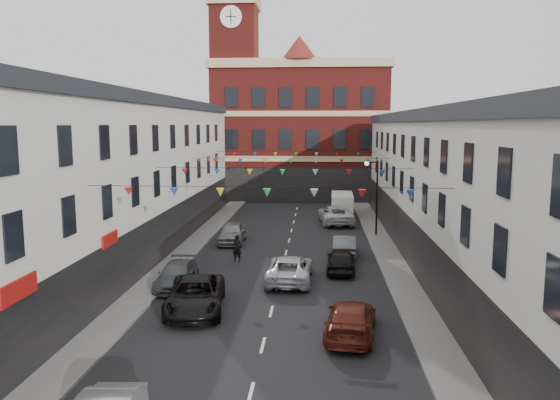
% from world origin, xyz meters
% --- Properties ---
extents(ground, '(160.00, 160.00, 0.00)m').
position_xyz_m(ground, '(0.00, 0.00, 0.00)').
color(ground, black).
rests_on(ground, ground).
extents(pavement_left, '(1.80, 64.00, 0.15)m').
position_xyz_m(pavement_left, '(-6.90, 2.00, 0.07)').
color(pavement_left, '#605E5B').
rests_on(pavement_left, ground).
extents(pavement_right, '(1.80, 64.00, 0.15)m').
position_xyz_m(pavement_right, '(6.90, 2.00, 0.07)').
color(pavement_right, '#605E5B').
rests_on(pavement_right, ground).
extents(terrace_left, '(8.40, 56.00, 10.70)m').
position_xyz_m(terrace_left, '(-11.78, 1.00, 5.35)').
color(terrace_left, silver).
rests_on(terrace_left, ground).
extents(terrace_right, '(8.40, 56.00, 9.70)m').
position_xyz_m(terrace_right, '(11.78, 1.00, 4.85)').
color(terrace_right, '#B8B6AC').
rests_on(terrace_right, ground).
extents(civic_building, '(20.60, 13.30, 18.50)m').
position_xyz_m(civic_building, '(0.00, 37.95, 8.14)').
color(civic_building, maroon).
rests_on(civic_building, ground).
extents(clock_tower, '(5.60, 5.60, 30.00)m').
position_xyz_m(clock_tower, '(-7.50, 35.00, 14.93)').
color(clock_tower, maroon).
rests_on(clock_tower, ground).
extents(distant_hill, '(40.00, 14.00, 10.00)m').
position_xyz_m(distant_hill, '(-4.00, 62.00, 5.00)').
color(distant_hill, '#2E4620').
rests_on(distant_hill, ground).
extents(street_lamp, '(1.10, 0.36, 6.00)m').
position_xyz_m(street_lamp, '(6.55, 14.00, 3.90)').
color(street_lamp, black).
rests_on(street_lamp, ground).
extents(car_left_c, '(3.25, 5.87, 1.56)m').
position_xyz_m(car_left_c, '(-3.60, -4.19, 0.78)').
color(car_left_c, black).
rests_on(car_left_c, ground).
extents(car_left_d, '(1.96, 4.58, 1.32)m').
position_xyz_m(car_left_d, '(-5.50, -0.38, 0.66)').
color(car_left_d, '#474B50').
rests_on(car_left_d, ground).
extents(car_left_e, '(1.90, 4.56, 1.54)m').
position_xyz_m(car_left_e, '(-4.20, 10.89, 0.77)').
color(car_left_e, gray).
rests_on(car_left_e, ground).
extents(car_right_c, '(2.63, 5.16, 1.44)m').
position_xyz_m(car_right_c, '(3.60, -6.66, 0.72)').
color(car_right_c, '#601D13').
rests_on(car_right_c, ground).
extents(car_right_d, '(1.90, 4.26, 1.42)m').
position_xyz_m(car_right_d, '(3.60, 3.33, 0.71)').
color(car_right_d, black).
rests_on(car_right_d, ground).
extents(car_right_e, '(1.69, 4.35, 1.41)m').
position_xyz_m(car_right_e, '(3.98, 7.50, 0.71)').
color(car_right_e, '#575A60').
rests_on(car_right_e, ground).
extents(car_right_f, '(3.35, 6.20, 1.65)m').
position_xyz_m(car_right_f, '(3.77, 19.41, 0.83)').
color(car_right_f, silver).
rests_on(car_right_f, ground).
extents(moving_car, '(2.58, 5.37, 1.47)m').
position_xyz_m(moving_car, '(0.62, 1.07, 0.74)').
color(moving_car, silver).
rests_on(moving_car, ground).
extents(white_van, '(2.12, 5.22, 2.29)m').
position_xyz_m(white_van, '(4.48, 22.71, 1.14)').
color(white_van, silver).
rests_on(white_van, ground).
extents(pedestrian, '(0.71, 0.53, 1.76)m').
position_xyz_m(pedestrian, '(-3.00, 5.28, 0.88)').
color(pedestrian, black).
rests_on(pedestrian, ground).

